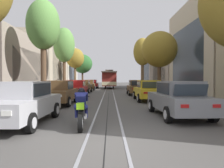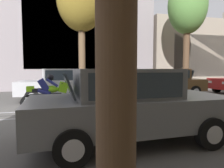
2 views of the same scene
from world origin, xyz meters
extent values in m
cube|color=gray|center=(-10.27, 3.89, 5.17)|extent=(4.90, 11.47, 10.35)
cube|color=#2D3842|center=(-7.84, 3.89, 4.66)|extent=(0.04, 8.24, 6.21)
cube|color=gray|center=(-10.11, 15.66, 3.02)|extent=(4.58, 11.47, 6.03)
cube|color=#2D3842|center=(-7.84, 15.66, 2.71)|extent=(0.04, 8.24, 3.62)
cube|color=#B7B7BC|center=(-3.18, 2.40, 0.65)|extent=(1.88, 4.33, 0.66)
cube|color=#B7B7BC|center=(-3.17, 2.55, 1.28)|extent=(1.51, 2.09, 0.60)
cube|color=#2D3842|center=(-3.19, 1.71, 1.26)|extent=(1.34, 0.25, 0.47)
cube|color=#2D3842|center=(-3.15, 3.73, 1.26)|extent=(1.30, 0.22, 0.45)
cube|color=#2D3842|center=(-2.43, 2.54, 1.28)|extent=(0.06, 1.81, 0.47)
cube|color=#2D3842|center=(-3.92, 2.56, 1.28)|extent=(0.06, 1.81, 0.47)
cube|color=white|center=(-2.66, 0.23, 0.75)|extent=(0.28, 0.05, 0.14)
cube|color=#B21414|center=(-2.58, 4.55, 0.75)|extent=(0.28, 0.05, 0.12)
cube|color=white|center=(-3.77, 0.25, 0.75)|extent=(0.28, 0.05, 0.14)
cube|color=#B21414|center=(-3.69, 4.57, 0.75)|extent=(0.28, 0.05, 0.12)
cylinder|color=black|center=(-2.32, 1.05, 0.32)|extent=(0.21, 0.64, 0.64)
cylinder|color=silver|center=(-2.21, 1.05, 0.32)|extent=(0.03, 0.35, 0.35)
cylinder|color=black|center=(-4.08, 1.08, 0.32)|extent=(0.21, 0.64, 0.64)
cylinder|color=silver|center=(-4.19, 1.09, 0.32)|extent=(0.03, 0.35, 0.35)
cylinder|color=black|center=(-2.27, 3.72, 0.32)|extent=(0.21, 0.64, 0.64)
cylinder|color=silver|center=(-2.16, 3.71, 0.32)|extent=(0.03, 0.35, 0.35)
cylinder|color=black|center=(-4.03, 3.75, 0.32)|extent=(0.21, 0.64, 0.64)
cylinder|color=silver|center=(-4.14, 3.75, 0.32)|extent=(0.03, 0.35, 0.35)
cube|color=brown|center=(-3.24, 8.26, 0.65)|extent=(1.81, 4.30, 0.66)
cube|color=brown|center=(-3.24, 8.41, 1.28)|extent=(1.48, 2.07, 0.60)
cube|color=#2D3842|center=(-3.23, 7.57, 1.26)|extent=(1.33, 0.22, 0.47)
cube|color=#2D3842|center=(-3.24, 9.59, 1.26)|extent=(1.30, 0.20, 0.45)
cube|color=#2D3842|center=(-2.49, 8.41, 1.28)|extent=(0.03, 1.81, 0.47)
cube|color=#2D3842|center=(-3.98, 8.41, 1.28)|extent=(0.03, 1.81, 0.47)
cube|color=white|center=(-2.67, 6.10, 0.75)|extent=(0.28, 0.04, 0.14)
cube|color=#B21414|center=(-2.68, 10.42, 0.75)|extent=(0.28, 0.04, 0.12)
cube|color=white|center=(-3.79, 6.10, 0.75)|extent=(0.28, 0.04, 0.14)
cube|color=#B21414|center=(-3.80, 10.42, 0.75)|extent=(0.28, 0.04, 0.12)
cylinder|color=black|center=(-2.35, 6.93, 0.32)|extent=(0.20, 0.64, 0.64)
cylinder|color=silver|center=(-2.24, 6.93, 0.32)|extent=(0.02, 0.35, 0.35)
cylinder|color=black|center=(-4.11, 6.92, 0.32)|extent=(0.20, 0.64, 0.64)
cylinder|color=silver|center=(-4.22, 6.92, 0.32)|extent=(0.02, 0.35, 0.35)
cylinder|color=black|center=(-2.36, 9.59, 0.32)|extent=(0.20, 0.64, 0.64)
cylinder|color=silver|center=(-2.25, 9.59, 0.32)|extent=(0.02, 0.35, 0.35)
cylinder|color=black|center=(-4.12, 9.59, 0.32)|extent=(0.20, 0.64, 0.64)
cylinder|color=silver|center=(-4.23, 9.59, 0.32)|extent=(0.02, 0.35, 0.35)
cube|color=white|center=(-2.45, 11.60, 0.75)|extent=(0.28, 0.04, 0.14)
cube|color=white|center=(-3.56, 11.58, 0.75)|extent=(0.28, 0.04, 0.14)
cylinder|color=black|center=(-3.90, 12.40, 0.32)|extent=(0.21, 0.64, 0.64)
cylinder|color=silver|center=(-4.01, 12.40, 0.32)|extent=(0.03, 0.35, 0.35)
cube|color=slate|center=(3.17, 3.85, 0.65)|extent=(1.93, 4.35, 0.66)
cube|color=slate|center=(3.17, 3.70, 1.28)|extent=(1.54, 2.11, 0.60)
cube|color=#2D3842|center=(3.15, 4.54, 1.26)|extent=(1.34, 0.26, 0.47)
cube|color=#2D3842|center=(3.21, 2.52, 1.26)|extent=(1.30, 0.24, 0.45)
cube|color=#2D3842|center=(2.43, 3.68, 1.28)|extent=(0.09, 1.81, 0.47)
cube|color=#2D3842|center=(3.92, 3.72, 1.28)|extent=(0.09, 1.81, 0.47)
cube|color=white|center=(2.54, 5.99, 0.75)|extent=(0.28, 0.05, 0.14)
cube|color=#B21414|center=(2.68, 1.67, 0.75)|extent=(0.28, 0.05, 0.12)
cube|color=#B21414|center=(3.79, 1.71, 0.75)|extent=(0.28, 0.05, 0.12)
cylinder|color=black|center=(2.25, 5.15, 0.32)|extent=(0.22, 0.65, 0.64)
cylinder|color=silver|center=(2.14, 5.15, 0.32)|extent=(0.03, 0.35, 0.35)
cylinder|color=black|center=(4.01, 5.21, 0.32)|extent=(0.22, 0.65, 0.64)
cylinder|color=silver|center=(4.12, 5.21, 0.32)|extent=(0.03, 0.35, 0.35)
cylinder|color=black|center=(2.33, 2.49, 0.32)|extent=(0.22, 0.65, 0.64)
cylinder|color=silver|center=(2.22, 2.49, 0.32)|extent=(0.03, 0.35, 0.35)
cylinder|color=black|center=(4.09, 2.54, 0.32)|extent=(0.22, 0.65, 0.64)
cylinder|color=silver|center=(4.20, 2.55, 0.32)|extent=(0.03, 0.35, 0.35)
cylinder|color=brown|center=(-5.50, 3.63, 2.45)|extent=(0.42, 0.42, 4.91)
cylinder|color=brown|center=(-5.06, 10.80, 2.47)|extent=(0.43, 0.43, 4.93)
ellipsoid|color=#609947|center=(-5.06, 10.80, 5.90)|extent=(2.55, 2.67, 3.87)
cylinder|color=brown|center=(5.59, 2.85, 1.88)|extent=(0.36, 0.36, 3.76)
cylinder|color=black|center=(-0.81, 1.14, 0.30)|extent=(0.20, 0.61, 0.60)
cylinder|color=black|center=(-0.94, 2.53, 0.30)|extent=(0.16, 0.58, 0.57)
cylinder|color=silver|center=(-0.81, 1.14, 0.30)|extent=(0.19, 0.37, 0.36)
cylinder|color=silver|center=(-0.94, 2.53, 0.30)|extent=(0.16, 0.34, 0.33)
cube|color=#2D2D33|center=(-0.87, 1.77, 0.52)|extent=(0.27, 1.19, 0.20)
ellipsoid|color=#7AC619|center=(-0.89, 1.98, 0.78)|extent=(0.41, 0.59, 0.28)
cube|color=#7AC619|center=(-0.93, 2.42, 0.85)|extent=(0.36, 0.44, 0.47)
cube|color=#2D3842|center=(-0.94, 2.56, 1.08)|extent=(0.25, 0.17, 0.23)
sphere|color=white|center=(-0.94, 2.56, 0.82)|extent=(0.14, 0.14, 0.14)
cube|color=black|center=(-0.84, 1.53, 0.76)|extent=(0.33, 0.54, 0.12)
cube|color=#7AC619|center=(-0.81, 1.21, 0.82)|extent=(0.27, 0.30, 0.20)
cylinder|color=silver|center=(-0.66, 1.32, 0.48)|extent=(0.14, 0.56, 0.09)
cylinder|color=silver|center=(-1.02, 2.47, 0.60)|extent=(0.07, 0.23, 0.58)
cylinder|color=silver|center=(-0.85, 2.49, 0.60)|extent=(0.07, 0.23, 0.58)
cylinder|color=black|center=(-0.92, 2.37, 1.02)|extent=(0.56, 0.09, 0.03)
cube|color=navy|center=(-0.86, 1.70, 0.94)|extent=(0.36, 0.50, 0.57)
sphere|color=black|center=(-0.88, 1.95, 1.24)|extent=(0.26, 0.26, 0.26)
cylinder|color=navy|center=(-1.02, 1.65, 0.70)|extent=(0.18, 0.45, 0.28)
cylinder|color=navy|center=(-1.05, 1.85, 0.52)|extent=(0.13, 0.18, 0.39)
cylinder|color=navy|center=(-1.07, 1.99, 1.04)|extent=(0.14, 0.46, 0.36)
cylinder|color=navy|center=(-0.70, 1.68, 0.70)|extent=(0.18, 0.45, 0.28)
cylinder|color=navy|center=(-0.71, 1.88, 0.52)|extent=(0.13, 0.18, 0.39)
cylinder|color=navy|center=(-0.71, 2.02, 1.04)|extent=(0.14, 0.46, 0.36)
cylinder|color=gold|center=(-4.53, 4.85, 0.35)|extent=(0.22, 0.22, 0.70)
sphere|color=gold|center=(-4.53, 4.85, 0.74)|extent=(0.20, 0.20, 0.20)
cylinder|color=gold|center=(-4.68, 4.85, 0.40)|extent=(0.10, 0.08, 0.08)
cylinder|color=gold|center=(-4.38, 4.85, 0.40)|extent=(0.10, 0.08, 0.08)
camera|label=1|loc=(0.13, -5.28, 1.67)|focal=32.95mm
camera|label=2|loc=(7.24, 2.40, 1.58)|focal=31.95mm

